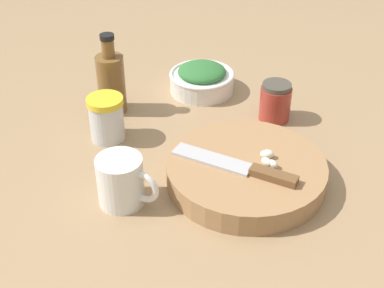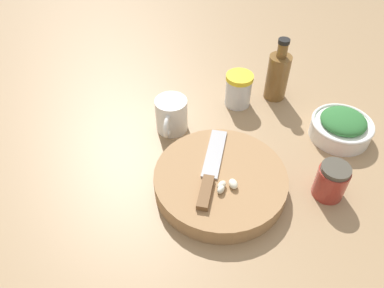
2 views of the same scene
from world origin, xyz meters
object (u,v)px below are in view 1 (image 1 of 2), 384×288
object	(u,v)px
cutting_board	(246,172)
herb_bowl	(202,79)
chef_knife	(241,167)
oil_bottle	(111,81)
coffee_mug	(122,181)
garlic_cloves	(268,159)
spice_jar	(107,118)
honey_jar	(275,102)

from	to	relation	value
cutting_board	herb_bowl	size ratio (longest dim) A/B	1.91
chef_knife	herb_bowl	size ratio (longest dim) A/B	1.29
cutting_board	oil_bottle	distance (m)	0.36
oil_bottle	coffee_mug	bearing A→B (deg)	176.82
chef_knife	oil_bottle	size ratio (longest dim) A/B	1.10
coffee_mug	oil_bottle	distance (m)	0.30
garlic_cloves	spice_jar	bearing A→B (deg)	51.61
herb_bowl	spice_jar	xyz separation A→B (m)	(-0.14, 0.22, 0.01)
garlic_cloves	oil_bottle	distance (m)	0.38
spice_jar	oil_bottle	xyz separation A→B (m)	(0.10, -0.02, 0.02)
cutting_board	garlic_cloves	size ratio (longest dim) A/B	5.44
honey_jar	coffee_mug	bearing A→B (deg)	119.76
garlic_cloves	herb_bowl	world-z (taller)	herb_bowl
cutting_board	chef_knife	bearing A→B (deg)	137.38
honey_jar	oil_bottle	xyz separation A→B (m)	(0.11, 0.32, 0.03)
chef_knife	honey_jar	world-z (taller)	honey_jar
spice_jar	honey_jar	bearing A→B (deg)	-90.79
herb_bowl	cutting_board	bearing A→B (deg)	179.12
oil_bottle	chef_knife	bearing A→B (deg)	-149.77
spice_jar	honey_jar	xyz separation A→B (m)	(-0.00, -0.34, -0.01)
chef_knife	cutting_board	bearing A→B (deg)	-1.86
garlic_cloves	coffee_mug	size ratio (longest dim) A/B	0.52
garlic_cloves	coffee_mug	distance (m)	0.25
chef_knife	herb_bowl	xyz separation A→B (m)	(0.35, -0.02, -0.01)
herb_bowl	coffee_mug	world-z (taller)	coffee_mug
coffee_mug	spice_jar	bearing A→B (deg)	1.48
garlic_cloves	honey_jar	world-z (taller)	honey_jar
honey_jar	chef_knife	bearing A→B (deg)	146.03
cutting_board	coffee_mug	xyz separation A→B (m)	(-0.01, 0.21, 0.02)
chef_knife	coffee_mug	xyz separation A→B (m)	(0.01, 0.20, -0.00)
cutting_board	honey_jar	distance (m)	0.22
chef_knife	oil_bottle	bearing A→B (deg)	70.99
coffee_mug	oil_bottle	xyz separation A→B (m)	(0.30, -0.02, 0.02)
chef_knife	oil_bottle	world-z (taller)	oil_bottle
chef_knife	spice_jar	world-z (taller)	spice_jar
chef_knife	spice_jar	bearing A→B (deg)	85.29
chef_knife	spice_jar	size ratio (longest dim) A/B	2.09
coffee_mug	honey_jar	bearing A→B (deg)	-60.24
cutting_board	spice_jar	xyz separation A→B (m)	(0.19, 0.22, 0.02)
chef_knife	garlic_cloves	world-z (taller)	garlic_cloves
chef_knife	oil_bottle	xyz separation A→B (m)	(0.31, 0.18, 0.02)
spice_jar	oil_bottle	size ratio (longest dim) A/B	0.52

